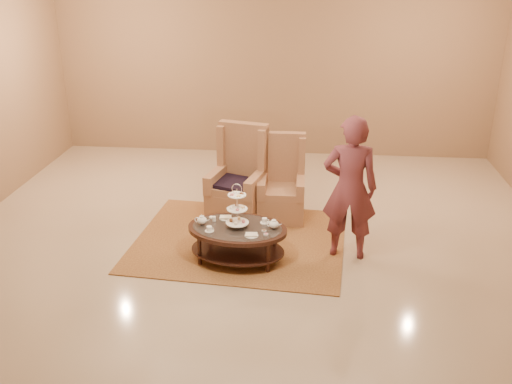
# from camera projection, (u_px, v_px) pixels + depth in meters

# --- Properties ---
(ground) EXTENTS (8.00, 8.00, 0.00)m
(ground) POSITION_uv_depth(u_px,v_px,m) (251.00, 251.00, 7.31)
(ground) COLOR tan
(ground) RESTS_ON ground
(ceiling) EXTENTS (8.00, 8.00, 0.02)m
(ceiling) POSITION_uv_depth(u_px,v_px,m) (251.00, 251.00, 7.31)
(ceiling) COLOR beige
(ceiling) RESTS_ON ground
(wall_back) EXTENTS (8.00, 0.04, 3.50)m
(wall_back) POSITION_uv_depth(u_px,v_px,m) (274.00, 60.00, 10.31)
(wall_back) COLOR #926F4F
(wall_back) RESTS_ON ground
(rug) EXTENTS (2.90, 2.48, 0.01)m
(rug) POSITION_uv_depth(u_px,v_px,m) (240.00, 240.00, 7.57)
(rug) COLOR #A07238
(rug) RESTS_ON ground
(tea_table) EXTENTS (1.31, 0.97, 1.02)m
(tea_table) POSITION_uv_depth(u_px,v_px,m) (237.00, 233.00, 6.95)
(tea_table) COLOR black
(tea_table) RESTS_ON ground
(armchair_left) EXTENTS (0.87, 0.89, 1.33)m
(armchair_left) POSITION_uv_depth(u_px,v_px,m) (239.00, 186.00, 8.16)
(armchair_left) COLOR #A36F4C
(armchair_left) RESTS_ON ground
(armchair_right) EXTENTS (0.66, 0.68, 1.20)m
(armchair_right) POSITION_uv_depth(u_px,v_px,m) (281.00, 190.00, 8.15)
(armchair_right) COLOR #A36F4C
(armchair_right) RESTS_ON ground
(person) EXTENTS (0.68, 0.47, 1.82)m
(person) POSITION_uv_depth(u_px,v_px,m) (350.00, 188.00, 6.87)
(person) COLOR brown
(person) RESTS_ON ground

